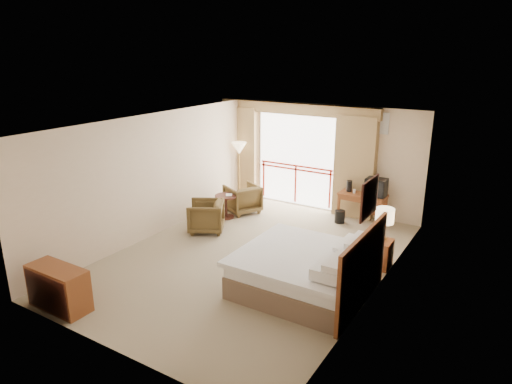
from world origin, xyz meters
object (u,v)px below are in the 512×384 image
Objects in this scene: armchair_far at (243,212)px; side_table at (226,203)px; nightstand at (381,254)px; dresser at (58,288)px; wastebasket at (340,217)px; table_lamp at (385,216)px; floor_lamp at (239,151)px; bed at (307,270)px; desk at (363,200)px; armchair_near at (206,231)px; tv at (376,187)px.

armchair_far is 1.35× the size of side_table.
dresser reaches higher than nightstand.
side_table reaches higher than wastebasket.
table_lamp is 0.38× the size of floor_lamp.
dresser is (0.11, -4.77, -0.05)m from side_table.
bed is 2.00× the size of dresser.
wastebasket is at bearing 131.66° from armchair_far.
nightstand is at bearing -62.83° from desk.
bed reaches higher than wastebasket.
armchair_far is (-3.93, 1.20, -0.27)m from nightstand.
bed is 2.71× the size of armchair_near.
dresser is (0.00, -3.83, 0.35)m from armchair_near.
bed is at bearing -85.52° from desk.
table_lamp is 5.02m from floor_lamp.
tv is 6.99m from dresser.
armchair_near is at bearing -174.61° from table_lamp.
table_lamp reaches higher than armchair_far.
armchair_near is at bearing -175.22° from nightstand.
table_lamp is 2.01× the size of wastebasket.
floor_lamp is at bearing 175.31° from wastebasket.
armchair_far is (-2.83, -0.94, -0.56)m from desk.
tv is 3.59m from side_table.
tv is at bearing 0.53° from floor_lamp.
armchair_far is (-2.40, -0.60, -0.15)m from wastebasket.
nightstand reaches higher than armchair_far.
desk is 3.31m from side_table.
wastebasket is at bearing 102.34° from bed.
nightstand is 2.32m from tv.
table_lamp is at bearing -62.27° from desk.
dresser is at bearing -102.18° from tv.
armchair_far is at bearing 149.90° from armchair_near.
armchair_far is at bearing 163.19° from nightstand.
bed is 5.32m from floor_lamp.
armchair_near is (-3.93, -0.37, -1.01)m from table_lamp.
armchair_far is (-3.13, 2.75, -0.38)m from bed.
table_lamp reaches higher than side_table.
wastebasket is (-0.73, 3.35, -0.23)m from bed.
table_lamp is 2.48m from wastebasket.
floor_lamp is 1.50× the size of dresser.
armchair_near is at bearing 158.45° from bed.
table_lamp is 1.05× the size of side_table.
table_lamp is at bearing 63.47° from bed.
tv is 0.80× the size of side_table.
desk reaches higher than dresser.
table_lamp is 4.08m from armchair_near.
table_lamp is at bearing -7.99° from side_table.
bed is 1.76m from nightstand.
wastebasket is 3.30m from floor_lamp.
tv is 0.59× the size of armchair_far.
floor_lamp is (-0.66, 0.85, 1.37)m from armchair_far.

